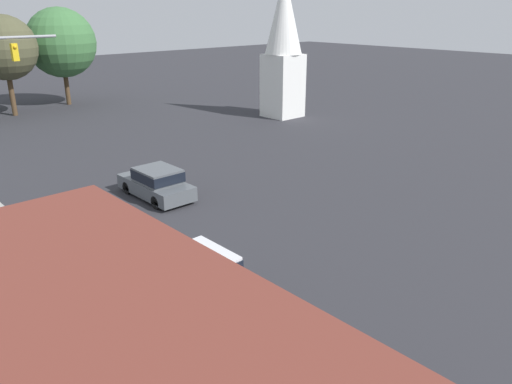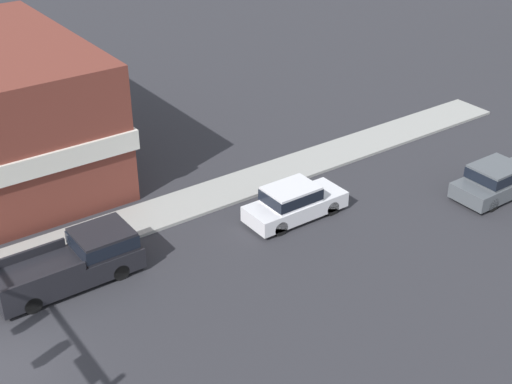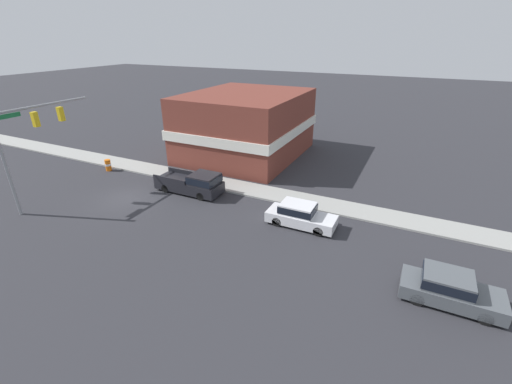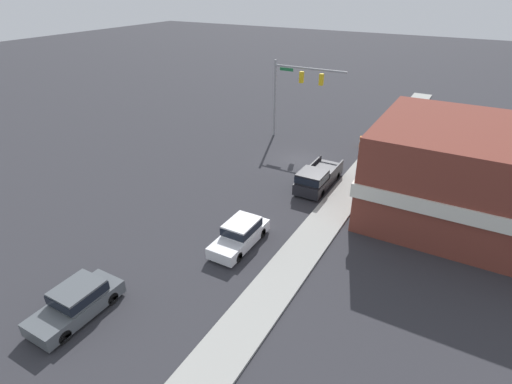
# 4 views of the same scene
# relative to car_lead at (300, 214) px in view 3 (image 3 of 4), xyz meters

# --- Properties ---
(ground_plane) EXTENTS (200.00, 200.00, 0.00)m
(ground_plane) POSITION_rel_car_lead_xyz_m (2.08, -13.60, -0.81)
(ground_plane) COLOR #2D2D33
(sidewalk_curb) EXTENTS (2.40, 60.00, 0.14)m
(sidewalk_curb) POSITION_rel_car_lead_xyz_m (-3.62, -13.60, -0.74)
(sidewalk_curb) COLOR #9E9E99
(sidewalk_curb) RESTS_ON ground
(near_signal_assembly) EXTENTS (7.31, 0.49, 7.63)m
(near_signal_assembly) POSITION_rel_car_lead_xyz_m (5.07, -18.52, 4.70)
(near_signal_assembly) COLOR gray
(near_signal_assembly) RESTS_ON ground
(car_lead) EXTENTS (1.77, 4.61, 1.58)m
(car_lead) POSITION_rel_car_lead_xyz_m (0.00, 0.00, 0.00)
(car_lead) COLOR black
(car_lead) RESTS_ON ground
(car_oncoming) EXTENTS (1.93, 4.51, 1.57)m
(car_oncoming) POSITION_rel_car_lead_xyz_m (3.83, 8.83, -0.00)
(car_oncoming) COLOR black
(car_oncoming) RESTS_ON ground
(pickup_truck_parked) EXTENTS (2.05, 5.56, 1.78)m
(pickup_truck_parked) POSITION_rel_car_lead_xyz_m (-1.20, -9.38, 0.07)
(pickup_truck_parked) COLOR black
(pickup_truck_parked) RESTS_ON ground
(construction_barrel) EXTENTS (0.54, 0.54, 1.08)m
(construction_barrel) POSITION_rel_car_lead_xyz_m (-1.82, -19.62, -0.27)
(construction_barrel) COLOR orange
(construction_barrel) RESTS_ON ground
(corner_brick_building) EXTENTS (13.18, 11.03, 6.43)m
(corner_brick_building) POSITION_rel_car_lead_xyz_m (-11.76, -10.10, 2.38)
(corner_brick_building) COLOR brown
(corner_brick_building) RESTS_ON ground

